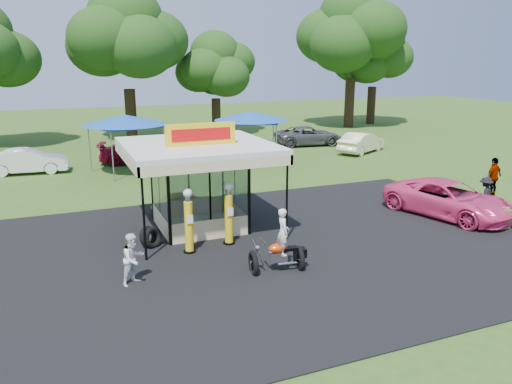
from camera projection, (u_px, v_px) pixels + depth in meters
ground at (304, 268)px, 15.89m from camera, size 120.00×120.00×0.00m
asphalt_apron at (278, 246)px, 17.67m from camera, size 20.00×14.00×0.04m
gas_station_kiosk at (198, 184)px, 19.16m from camera, size 5.40×5.40×4.18m
gas_pump_left at (189, 223)px, 16.81m from camera, size 0.42×0.42×2.28m
gas_pump_right at (229, 215)px, 17.60m from camera, size 0.43×0.43×2.30m
motorcycle at (281, 246)px, 15.44m from camera, size 1.83×1.04×2.11m
spare_tires at (150, 237)px, 17.49m from camera, size 0.98×0.90×0.80m
a_frame_sign at (505, 219)px, 19.30m from camera, size 0.52×0.54×0.87m
kiosk_car at (185, 202)px, 21.47m from camera, size 2.82×1.13×0.96m
pink_sedan at (449, 199)px, 20.95m from camera, size 3.86×5.85×1.49m
spectator_west at (133, 259)px, 14.56m from camera, size 0.96×0.91×1.56m
spectator_east_a at (485, 195)px, 21.50m from camera, size 1.16×0.99×1.55m
spectator_east_b at (494, 177)px, 24.09m from camera, size 1.17×0.66×1.88m
bg_car_a at (28, 161)px, 28.86m from camera, size 4.52×1.91×1.45m
bg_car_b at (138, 153)px, 31.73m from camera, size 5.11×3.13×1.38m
bg_car_c at (237, 141)px, 34.92m from camera, size 5.48×3.56×1.73m
bg_car_d at (309, 136)px, 38.47m from camera, size 5.51×3.12×1.45m
bg_car_e at (361, 142)px, 35.39m from camera, size 4.62×3.51×1.46m
tent_west at (125, 120)px, 28.53m from camera, size 4.83×4.83×3.38m
tent_east at (251, 116)px, 31.49m from camera, size 4.65×4.65×3.25m
oak_far_c at (127, 46)px, 38.84m from camera, size 9.96×9.96×11.74m
oak_far_d at (215, 70)px, 43.02m from camera, size 7.26×7.26×8.65m
oak_far_e at (352, 39)px, 46.93m from camera, size 10.88×10.88×12.95m
oak_far_f at (374, 58)px, 49.98m from camera, size 8.45×8.45×10.18m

